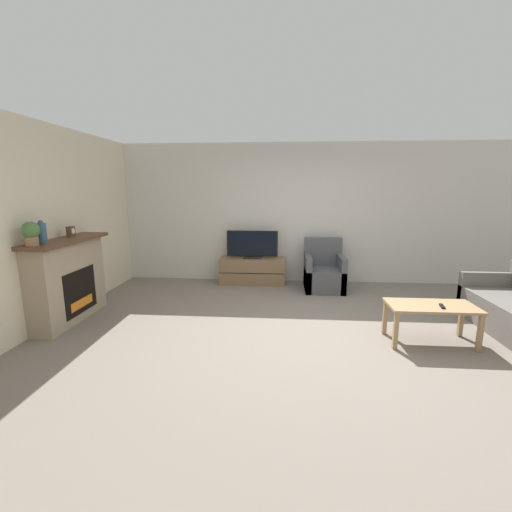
{
  "coord_description": "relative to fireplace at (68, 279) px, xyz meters",
  "views": [
    {
      "loc": [
        -0.35,
        -4.25,
        1.83
      ],
      "look_at": [
        -0.73,
        0.72,
        0.85
      ],
      "focal_mm": 24.0,
      "sensor_mm": 36.0,
      "label": 1
    }
  ],
  "objects": [
    {
      "name": "mantel_clock",
      "position": [
        0.02,
        0.14,
        0.65
      ],
      "size": [
        0.08,
        0.11,
        0.15
      ],
      "color": "brown",
      "rests_on": "fireplace"
    },
    {
      "name": "remote",
      "position": [
        4.84,
        -0.44,
        -0.11
      ],
      "size": [
        0.07,
        0.15,
        0.02
      ],
      "rotation": [
        0.0,
        0.0,
        -0.2
      ],
      "color": "black",
      "rests_on": "coffee_table"
    },
    {
      "name": "potted_plant",
      "position": [
        0.02,
        -0.61,
        0.73
      ],
      "size": [
        0.2,
        0.2,
        0.29
      ],
      "color": "#936B4C",
      "rests_on": "fireplace"
    },
    {
      "name": "tv",
      "position": [
        2.39,
        2.1,
        0.16
      ],
      "size": [
        0.98,
        0.18,
        0.54
      ],
      "color": "black",
      "rests_on": "tv_stand"
    },
    {
      "name": "ground_plane",
      "position": [
        3.31,
        -0.14,
        -0.59
      ],
      "size": [
        24.0,
        24.0,
        0.0
      ],
      "primitive_type": "plane",
      "color": "slate"
    },
    {
      "name": "wall_left",
      "position": [
        -0.2,
        -0.14,
        0.76
      ],
      "size": [
        0.06,
        12.0,
        2.7
      ],
      "color": "beige",
      "rests_on": "ground"
    },
    {
      "name": "tv_stand",
      "position": [
        2.39,
        2.1,
        -0.34
      ],
      "size": [
        1.26,
        0.44,
        0.5
      ],
      "color": "brown",
      "rests_on": "ground"
    },
    {
      "name": "armchair",
      "position": [
        3.74,
        1.82,
        -0.3
      ],
      "size": [
        0.7,
        0.76,
        0.93
      ],
      "color": "#4C4C51",
      "rests_on": "ground"
    },
    {
      "name": "fireplace",
      "position": [
        0.0,
        0.0,
        0.0
      ],
      "size": [
        0.45,
        1.44,
        1.17
      ],
      "color": "tan",
      "rests_on": "ground"
    },
    {
      "name": "mantel_vase_left",
      "position": [
        0.02,
        -0.43,
        0.71
      ],
      "size": [
        0.11,
        0.11,
        0.29
      ],
      "color": "#385670",
      "rests_on": "fireplace"
    },
    {
      "name": "wall_back",
      "position": [
        3.31,
        2.39,
        0.76
      ],
      "size": [
        12.0,
        0.06,
        2.7
      ],
      "color": "beige",
      "rests_on": "ground"
    },
    {
      "name": "coffee_table",
      "position": [
        4.75,
        -0.37,
        -0.19
      ],
      "size": [
        1.01,
        0.5,
        0.48
      ],
      "color": "#A37F56",
      "rests_on": "ground"
    }
  ]
}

